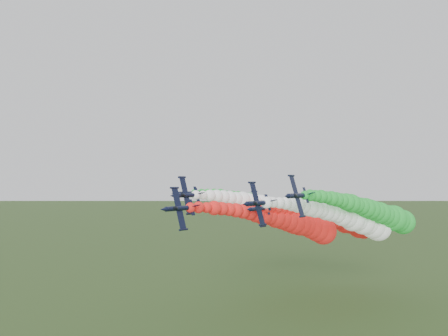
{
  "coord_description": "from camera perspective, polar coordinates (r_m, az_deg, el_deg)",
  "views": [
    {
      "loc": [
        65.36,
        -80.54,
        38.8
      ],
      "look_at": [
        0.66,
        5.92,
        42.74
      ],
      "focal_mm": 35.0,
      "sensor_mm": 36.0,
      "label": 1
    }
  ],
  "objects": [
    {
      "name": "jet_inner_left",
      "position": [
        149.42,
        8.22,
        -5.63
      ],
      "size": [
        12.5,
        72.4,
        18.73
      ],
      "rotation": [
        0.0,
        1.28,
        0.0
      ],
      "color": "black",
      "rests_on": "ground"
    },
    {
      "name": "jet_outer_left",
      "position": [
        160.01,
        7.72,
        -5.4
      ],
      "size": [
        12.56,
        72.45,
        18.78
      ],
      "rotation": [
        0.0,
        1.28,
        0.0
      ],
      "color": "black",
      "rests_on": "ground"
    },
    {
      "name": "jet_trail",
      "position": [
        159.31,
        14.84,
        -6.72
      ],
      "size": [
        12.59,
        72.49,
        18.82
      ],
      "rotation": [
        0.0,
        1.28,
        0.0
      ],
      "color": "black",
      "rests_on": "ground"
    },
    {
      "name": "jet_lead",
      "position": [
        137.48,
        9.31,
        -7.17
      ],
      "size": [
        13.21,
        73.11,
        19.44
      ],
      "rotation": [
        0.0,
        1.28,
        0.0
      ],
      "color": "black",
      "rests_on": "ground"
    },
    {
      "name": "jet_inner_right",
      "position": [
        139.45,
        16.5,
        -6.48
      ],
      "size": [
        13.09,
        72.99,
        19.32
      ],
      "rotation": [
        0.0,
        1.28,
        0.0
      ],
      "color": "black",
      "rests_on": "ground"
    },
    {
      "name": "jet_outer_right",
      "position": [
        144.91,
        19.74,
        -5.64
      ],
      "size": [
        12.79,
        72.69,
        19.02
      ],
      "rotation": [
        0.0,
        1.28,
        0.0
      ],
      "color": "black",
      "rests_on": "ground"
    }
  ]
}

